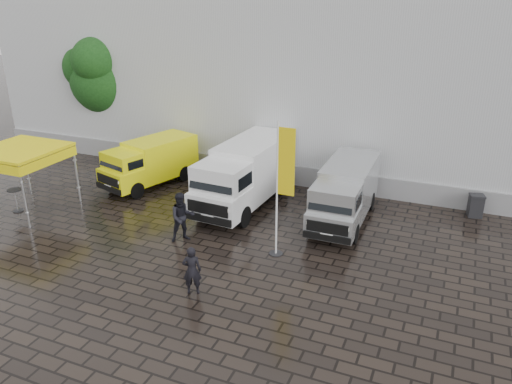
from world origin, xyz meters
TOP-DOWN VIEW (x-y plane):
  - ground at (0.00, 0.00)m, footprint 120.00×120.00m
  - exhibition_hall at (2.00, 16.00)m, footprint 44.00×16.00m
  - hall_plinth at (2.00, 7.95)m, footprint 44.00×0.15m
  - van_yellow at (-8.03, 5.14)m, footprint 3.19×5.19m
  - van_white at (-2.68, 4.70)m, footprint 2.50×6.57m
  - van_silver at (1.83, 4.70)m, footprint 1.91×5.57m
  - canopy_tent at (-11.38, 0.55)m, footprint 3.22×3.22m
  - flagpole at (0.40, 0.95)m, footprint 0.88×0.50m
  - tree at (-13.54, 9.20)m, footprint 3.90×4.00m
  - cocktail_table at (-11.63, 0.14)m, footprint 0.60×0.60m
  - wheelie_bin at (6.92, 7.38)m, footprint 0.71×0.71m
  - person_front at (-1.34, -2.47)m, footprint 0.71×0.60m
  - person_tent at (-3.49, 0.58)m, footprint 1.21×1.20m

SIDE VIEW (x-z plane):
  - ground at x=0.00m, z-range 0.00..0.00m
  - wheelie_bin at x=6.92m, z-range 0.00..0.99m
  - hall_plinth at x=2.00m, z-range 0.00..1.00m
  - cocktail_table at x=-11.63m, z-range 0.00..1.03m
  - person_front at x=-1.34m, z-range 0.00..1.65m
  - person_tent at x=-3.49m, z-range 0.00..1.97m
  - van_yellow at x=-8.03m, z-range 0.00..2.24m
  - van_silver at x=1.83m, z-range 0.00..2.41m
  - van_white at x=-2.68m, z-range 0.00..2.80m
  - canopy_tent at x=-11.38m, z-range 1.23..4.04m
  - flagpole at x=0.40m, z-range 0.30..5.32m
  - tree at x=-13.54m, z-range 0.99..7.99m
  - exhibition_hall at x=2.00m, z-range 0.00..12.00m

